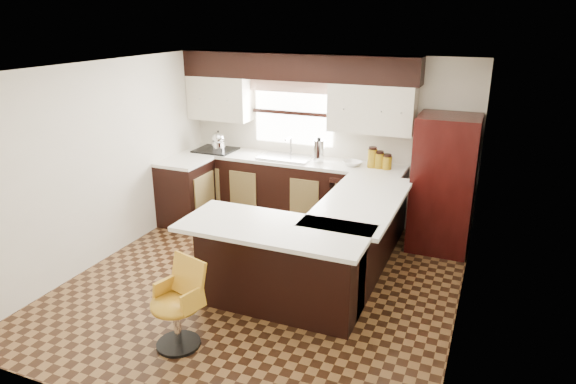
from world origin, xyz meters
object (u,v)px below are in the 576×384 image
at_px(peninsula_return, 280,268).
at_px(refrigerator, 444,184).
at_px(bar_chair, 175,306).
at_px(peninsula_long, 355,239).

bearing_deg(peninsula_return, refrigerator, 58.17).
height_order(refrigerator, bar_chair, refrigerator).
height_order(peninsula_return, bar_chair, peninsula_return).
xyz_separation_m(peninsula_long, peninsula_return, (-0.53, -0.97, 0.00)).
relative_size(peninsula_long, bar_chair, 2.34).
relative_size(peninsula_long, peninsula_return, 1.18).
bearing_deg(peninsula_return, bar_chair, -121.81).
height_order(peninsula_long, peninsula_return, same).
distance_m(peninsula_return, refrigerator, 2.56).
relative_size(peninsula_return, bar_chair, 1.98).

